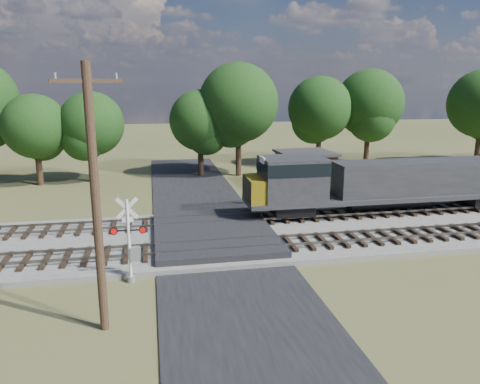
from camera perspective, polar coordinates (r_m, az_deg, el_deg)
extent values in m
plane|color=#4A4D29|center=(27.83, -3.09, -6.13)|extent=(160.00, 160.00, 0.00)
cube|color=gray|center=(31.10, 15.40, -4.19)|extent=(140.00, 10.00, 0.30)
cube|color=black|center=(27.81, -3.09, -6.06)|extent=(7.00, 60.00, 0.08)
cube|color=#262628|center=(28.19, -3.23, -5.19)|extent=(7.00, 9.00, 0.62)
cube|color=black|center=(26.18, 1.88, -6.50)|extent=(44.00, 2.60, 0.18)
cube|color=#5E5A51|center=(28.29, 18.30, -5.30)|extent=(140.00, 0.08, 0.15)
cube|color=#5E5A51|center=(29.48, 16.96, -4.45)|extent=(140.00, 0.08, 0.15)
cube|color=black|center=(30.82, -0.17, -3.39)|extent=(44.00, 2.60, 0.18)
cube|color=#5E5A51|center=(32.53, 14.07, -2.60)|extent=(140.00, 0.08, 0.15)
cube|color=#5E5A51|center=(33.78, 13.06, -1.95)|extent=(140.00, 0.08, 0.15)
cylinder|color=silver|center=(22.43, -13.38, -5.92)|extent=(0.14, 0.14, 4.03)
cylinder|color=gray|center=(23.10, -13.13, -10.29)|extent=(0.36, 0.36, 0.30)
cube|color=silver|center=(21.96, -13.61, -1.94)|extent=(1.06, 0.08, 1.06)
cube|color=silver|center=(21.96, -13.61, -1.94)|extent=(1.06, 0.08, 1.06)
cube|color=silver|center=(22.11, -13.53, -3.33)|extent=(0.50, 0.05, 0.22)
cube|color=black|center=(22.26, -13.46, -4.57)|extent=(1.61, 0.12, 0.06)
cylinder|color=red|center=(22.32, -15.14, -4.62)|extent=(0.37, 0.11, 0.36)
cylinder|color=red|center=(22.21, -11.77, -4.52)|extent=(0.37, 0.11, 0.36)
cube|color=gray|center=(22.61, -12.66, -7.35)|extent=(0.46, 0.32, 0.66)
cylinder|color=silver|center=(34.98, 3.72, 1.10)|extent=(0.13, 0.13, 3.71)
cylinder|color=gray|center=(35.39, 3.68, -1.62)|extent=(0.33, 0.33, 0.28)
cube|color=silver|center=(34.70, 3.76, 3.49)|extent=(0.96, 0.19, 0.97)
cube|color=silver|center=(34.70, 3.76, 3.49)|extent=(0.96, 0.19, 0.97)
cube|color=silver|center=(34.79, 3.75, 2.66)|extent=(0.46, 0.10, 0.20)
cube|color=black|center=(34.88, 3.73, 1.92)|extent=(1.48, 0.29, 0.06)
cylinder|color=red|center=(34.94, 4.72, 1.92)|extent=(0.34, 0.14, 0.33)
cylinder|color=red|center=(34.83, 2.75, 1.91)|extent=(0.34, 0.14, 0.33)
cube|color=gray|center=(35.09, 3.33, 0.21)|extent=(0.46, 0.34, 0.60)
cylinder|color=#312016|center=(17.64, -17.16, -1.37)|extent=(0.33, 0.33, 9.96)
cube|color=#312016|center=(17.11, -18.17, 12.76)|extent=(2.39, 0.76, 0.13)
cube|color=#42241C|center=(42.16, 7.93, 2.61)|extent=(4.48, 4.48, 2.98)
cube|color=#2D2D2F|center=(41.90, 8.00, 4.76)|extent=(4.93, 4.93, 0.21)
cylinder|color=black|center=(46.18, -23.34, 3.28)|extent=(0.56, 0.56, 4.11)
sphere|color=#133310|center=(45.78, -23.72, 7.34)|extent=(5.76, 5.76, 5.76)
cylinder|color=black|center=(45.76, -17.35, 3.75)|extent=(0.56, 0.56, 4.20)
sphere|color=#133310|center=(45.35, -17.65, 7.93)|extent=(5.88, 5.88, 5.88)
cylinder|color=black|center=(46.70, -4.82, 4.53)|extent=(0.56, 0.56, 4.25)
sphere|color=#133310|center=(46.29, -4.90, 8.69)|extent=(5.95, 5.95, 5.95)
cylinder|color=black|center=(46.67, -0.20, 5.38)|extent=(0.56, 0.56, 5.55)
sphere|color=#133310|center=(46.26, -0.20, 10.83)|extent=(7.77, 7.77, 7.77)
cylinder|color=black|center=(52.40, 9.55, 5.73)|extent=(0.56, 0.56, 4.92)
sphere|color=#133310|center=(52.03, 9.72, 10.03)|extent=(6.89, 6.89, 6.89)
cylinder|color=black|center=(54.67, 15.22, 5.96)|extent=(0.56, 0.56, 5.31)
sphere|color=#133310|center=(54.32, 15.50, 10.41)|extent=(7.43, 7.43, 7.43)
cylinder|color=black|center=(58.29, 27.03, 5.40)|extent=(0.56, 0.56, 5.28)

